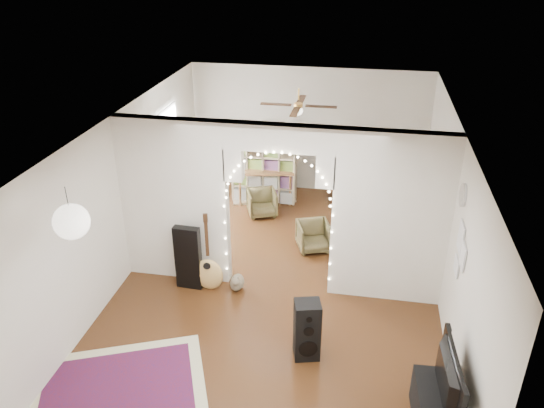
% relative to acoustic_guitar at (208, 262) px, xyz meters
% --- Properties ---
extents(floor, '(7.50, 7.50, 0.00)m').
position_rel_acoustic_guitar_xyz_m(floor, '(1.06, 0.33, -0.50)').
color(floor, black).
rests_on(floor, ground).
extents(ceiling, '(5.00, 7.50, 0.02)m').
position_rel_acoustic_guitar_xyz_m(ceiling, '(1.06, 0.33, 2.20)').
color(ceiling, white).
rests_on(ceiling, wall_back).
extents(wall_back, '(5.00, 0.02, 2.70)m').
position_rel_acoustic_guitar_xyz_m(wall_back, '(1.06, 4.08, 0.85)').
color(wall_back, silver).
rests_on(wall_back, floor).
extents(wall_front, '(5.00, 0.02, 2.70)m').
position_rel_acoustic_guitar_xyz_m(wall_front, '(1.06, -3.42, 0.85)').
color(wall_front, silver).
rests_on(wall_front, floor).
extents(wall_left, '(0.02, 7.50, 2.70)m').
position_rel_acoustic_guitar_xyz_m(wall_left, '(-1.44, 0.33, 0.85)').
color(wall_left, silver).
rests_on(wall_left, floor).
extents(wall_right, '(0.02, 7.50, 2.70)m').
position_rel_acoustic_guitar_xyz_m(wall_right, '(3.56, 0.33, 0.85)').
color(wall_right, silver).
rests_on(wall_right, floor).
extents(divider_wall, '(5.00, 0.20, 2.70)m').
position_rel_acoustic_guitar_xyz_m(divider_wall, '(1.06, 0.33, 0.92)').
color(divider_wall, silver).
rests_on(divider_wall, floor).
extents(fairy_lights, '(1.64, 0.04, 1.60)m').
position_rel_acoustic_guitar_xyz_m(fairy_lights, '(1.06, 0.20, 1.05)').
color(fairy_lights, '#FFEABF').
rests_on(fairy_lights, divider_wall).
extents(window, '(0.04, 1.20, 1.40)m').
position_rel_acoustic_guitar_xyz_m(window, '(-1.41, 2.13, 1.00)').
color(window, white).
rests_on(window, wall_left).
extents(wall_clock, '(0.03, 0.31, 0.31)m').
position_rel_acoustic_guitar_xyz_m(wall_clock, '(3.54, -0.27, 1.60)').
color(wall_clock, white).
rests_on(wall_clock, wall_right).
extents(picture_frames, '(0.02, 0.50, 0.70)m').
position_rel_acoustic_guitar_xyz_m(picture_frames, '(3.54, -0.67, 1.00)').
color(picture_frames, white).
rests_on(picture_frames, wall_right).
extents(paper_lantern, '(0.40, 0.40, 0.40)m').
position_rel_acoustic_guitar_xyz_m(paper_lantern, '(-0.84, -2.07, 1.75)').
color(paper_lantern, white).
rests_on(paper_lantern, ceiling).
extents(ceiling_fan, '(1.10, 1.10, 0.30)m').
position_rel_acoustic_guitar_xyz_m(ceiling_fan, '(1.06, 2.33, 1.90)').
color(ceiling_fan, gold).
rests_on(ceiling_fan, ceiling).
extents(area_rug, '(2.60, 2.32, 0.02)m').
position_rel_acoustic_guitar_xyz_m(area_rug, '(-0.53, -2.26, -0.49)').
color(area_rug, maroon).
rests_on(area_rug, floor).
extents(guitar_case, '(0.42, 0.16, 1.08)m').
position_rel_acoustic_guitar_xyz_m(guitar_case, '(-0.33, 0.01, 0.04)').
color(guitar_case, black).
rests_on(guitar_case, floor).
extents(acoustic_guitar, '(0.48, 0.25, 1.15)m').
position_rel_acoustic_guitar_xyz_m(acoustic_guitar, '(0.00, 0.00, 0.00)').
color(acoustic_guitar, tan).
rests_on(acoustic_guitar, floor).
extents(tabby_cat, '(0.26, 0.52, 0.34)m').
position_rel_acoustic_guitar_xyz_m(tabby_cat, '(0.44, 0.06, -0.36)').
color(tabby_cat, brown).
rests_on(tabby_cat, floor).
extents(floor_speaker, '(0.40, 0.37, 0.86)m').
position_rel_acoustic_guitar_xyz_m(floor_speaker, '(1.70, -1.23, -0.07)').
color(floor_speaker, black).
rests_on(floor_speaker, floor).
extents(tv, '(0.20, 1.08, 0.62)m').
position_rel_acoustic_guitar_xyz_m(tv, '(3.26, -2.18, 0.31)').
color(tv, black).
rests_on(tv, media_console).
extents(bookcase, '(1.37, 0.71, 1.37)m').
position_rel_acoustic_guitar_xyz_m(bookcase, '(0.24, 3.30, 0.19)').
color(bookcase, beige).
rests_on(bookcase, floor).
extents(dining_table, '(1.33, 1.02, 0.76)m').
position_rel_acoustic_guitar_xyz_m(dining_table, '(0.24, 3.38, 0.18)').
color(dining_table, brown).
rests_on(dining_table, floor).
extents(flower_vase, '(0.22, 0.22, 0.19)m').
position_rel_acoustic_guitar_xyz_m(flower_vase, '(0.24, 3.38, 0.35)').
color(flower_vase, white).
rests_on(flower_vase, dining_table).
extents(dining_chair_left, '(0.73, 0.74, 0.52)m').
position_rel_acoustic_guitar_xyz_m(dining_chair_left, '(0.32, 2.66, -0.24)').
color(dining_chair_left, brown).
rests_on(dining_chair_left, floor).
extents(dining_chair_right, '(0.71, 0.72, 0.52)m').
position_rel_acoustic_guitar_xyz_m(dining_chair_right, '(1.49, 1.52, -0.24)').
color(dining_chair_right, brown).
rests_on(dining_chair_right, floor).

